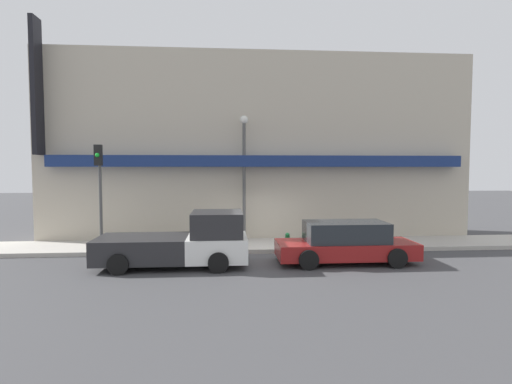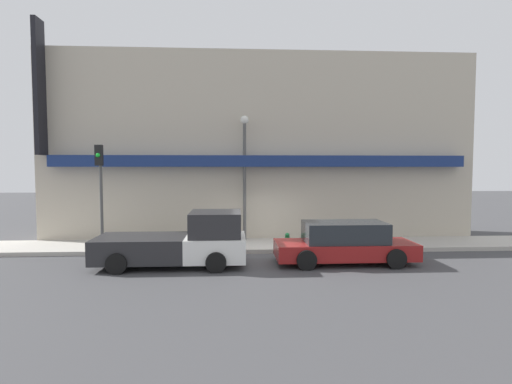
{
  "view_description": "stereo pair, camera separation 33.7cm",
  "coord_description": "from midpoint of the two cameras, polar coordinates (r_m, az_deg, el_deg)",
  "views": [
    {
      "loc": [
        -1.57,
        -15.38,
        3.38
      ],
      "look_at": [
        -0.3,
        1.02,
        2.37
      ],
      "focal_mm": 28.0,
      "sensor_mm": 36.0,
      "label": 1
    },
    {
      "loc": [
        -1.24,
        -15.41,
        3.38
      ],
      "look_at": [
        -0.3,
        1.02,
        2.37
      ],
      "focal_mm": 28.0,
      "sensor_mm": 36.0,
      "label": 2
    }
  ],
  "objects": [
    {
      "name": "sidewalk",
      "position": [
        17.06,
        0.36,
        -7.63
      ],
      "size": [
        36.0,
        2.56,
        0.17
      ],
      "color": "#B7B2A8",
      "rests_on": "ground"
    },
    {
      "name": "fire_hydrant",
      "position": [
        16.28,
        3.92,
        -6.83
      ],
      "size": [
        0.19,
        0.19,
        0.58
      ],
      "color": "#196633",
      "rests_on": "sidewalk"
    },
    {
      "name": "building",
      "position": [
        19.5,
        -0.37,
        6.24
      ],
      "size": [
        19.8,
        3.8,
        9.61
      ],
      "color": "#BCB29E",
      "rests_on": "ground"
    },
    {
      "name": "pickup_truck",
      "position": [
        14.05,
        -11.02,
        -7.11
      ],
      "size": [
        5.07,
        2.27,
        1.86
      ],
      "rotation": [
        0.0,
        0.0,
        0.01
      ],
      "color": "white",
      "rests_on": "ground"
    },
    {
      "name": "ground_plane",
      "position": [
        15.82,
        0.75,
        -8.82
      ],
      "size": [
        80.0,
        80.0,
        0.0
      ],
      "primitive_type": "plane",
      "color": "#424244"
    },
    {
      "name": "traffic_light",
      "position": [
        16.62,
        -22.0,
        1.8
      ],
      "size": [
        0.28,
        0.42,
        4.09
      ],
      "color": "#4C4C4C",
      "rests_on": "sidewalk"
    },
    {
      "name": "parked_car",
      "position": [
        14.56,
        12.0,
        -7.12
      ],
      "size": [
        4.87,
        1.98,
        1.46
      ],
      "rotation": [
        0.0,
        0.0,
        -0.0
      ],
      "color": "maroon",
      "rests_on": "ground"
    },
    {
      "name": "street_lamp",
      "position": [
        17.47,
        -2.27,
        4.21
      ],
      "size": [
        0.36,
        0.36,
        5.47
      ],
      "color": "#4C4C4C",
      "rests_on": "sidewalk"
    }
  ]
}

